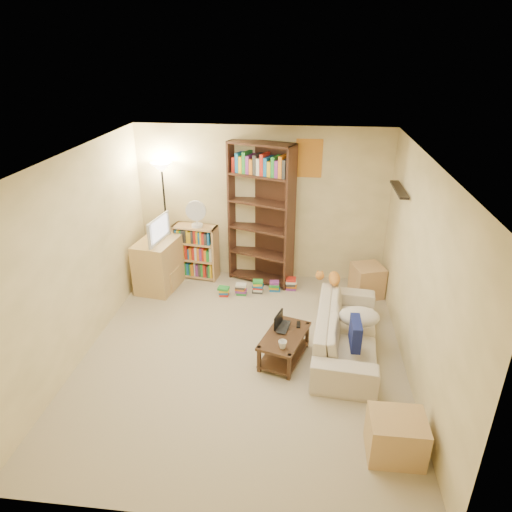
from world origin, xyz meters
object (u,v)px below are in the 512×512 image
(tall_bookshelf, at_px, (261,212))
(desk_fan, at_px, (196,213))
(side_table, at_px, (367,281))
(tabby_cat, at_px, (332,278))
(end_cabinet, at_px, (396,437))
(short_bookshelf, at_px, (196,252))
(laptop, at_px, (287,328))
(sofa, at_px, (346,331))
(television, at_px, (155,229))
(coffee_table, at_px, (284,344))
(tv_stand, at_px, (158,265))
(mug, at_px, (283,345))
(floor_lamp, at_px, (163,187))

(tall_bookshelf, height_order, desk_fan, tall_bookshelf)
(side_table, bearing_deg, tabby_cat, -129.78)
(end_cabinet, bearing_deg, desk_fan, 128.26)
(side_table, bearing_deg, short_bookshelf, 173.45)
(tabby_cat, xyz_separation_m, laptop, (-0.57, -0.90, -0.27))
(sofa, relative_size, television, 2.88)
(coffee_table, relative_size, laptop, 2.61)
(short_bookshelf, bearing_deg, coffee_table, -44.25)
(television, bearing_deg, laptop, -116.33)
(laptop, xyz_separation_m, tv_stand, (-2.12, 1.50, 0.04))
(sofa, height_order, side_table, sofa)
(tv_stand, bearing_deg, tabby_cat, -3.57)
(mug, relative_size, short_bookshelf, 0.15)
(desk_fan, bearing_deg, sofa, -37.17)
(mug, bearing_deg, side_table, 59.40)
(television, height_order, tall_bookshelf, tall_bookshelf)
(tabby_cat, xyz_separation_m, floor_lamp, (-2.65, 1.04, 0.91))
(tall_bookshelf, relative_size, floor_lamp, 1.17)
(television, xyz_separation_m, tall_bookshelf, (1.60, 0.44, 0.19))
(tall_bookshelf, distance_m, floor_lamp, 1.59)
(sofa, distance_m, laptop, 0.77)
(tall_bookshelf, bearing_deg, end_cabinet, -43.81)
(tall_bookshelf, bearing_deg, mug, -57.43)
(mug, relative_size, side_table, 0.27)
(laptop, relative_size, tv_stand, 0.42)
(sofa, xyz_separation_m, mug, (-0.78, -0.55, 0.12))
(floor_lamp, relative_size, end_cabinet, 3.70)
(tv_stand, height_order, desk_fan, desk_fan)
(coffee_table, relative_size, short_bookshelf, 0.98)
(coffee_table, xyz_separation_m, tv_stand, (-2.10, 1.64, 0.19))
(sofa, relative_size, laptop, 5.78)
(tabby_cat, distance_m, desk_fan, 2.41)
(floor_lamp, bearing_deg, desk_fan, -4.96)
(side_table, bearing_deg, end_cabinet, -91.09)
(laptop, bearing_deg, mug, -174.75)
(sofa, distance_m, television, 3.26)
(sofa, bearing_deg, short_bookshelf, 58.00)
(floor_lamp, distance_m, end_cabinet, 4.87)
(floor_lamp, xyz_separation_m, side_table, (3.25, -0.32, -1.30))
(laptop, relative_size, mug, 2.52)
(tabby_cat, xyz_separation_m, television, (-2.69, 0.60, 0.37))
(sofa, bearing_deg, tall_bookshelf, 40.68)
(laptop, height_order, floor_lamp, floor_lamp)
(tall_bookshelf, distance_m, side_table, 1.97)
(tv_stand, distance_m, desk_fan, 1.01)
(television, relative_size, tall_bookshelf, 0.30)
(short_bookshelf, bearing_deg, tall_bookshelf, 8.34)
(sofa, xyz_separation_m, tall_bookshelf, (-1.28, 1.80, 0.92))
(desk_fan, bearing_deg, television, -144.90)
(tv_stand, distance_m, floor_lamp, 1.22)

